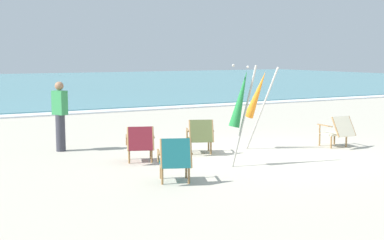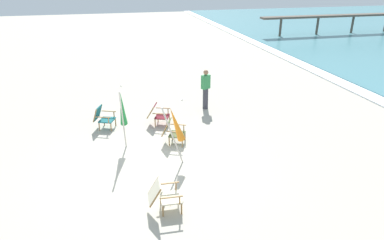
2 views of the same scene
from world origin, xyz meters
name	(u,v)px [view 1 (image 1 of 2)]	position (x,y,z in m)	size (l,w,h in m)	color
ground_plane	(267,155)	(0.00, 0.00, 0.00)	(80.00, 80.00, 0.00)	#B7AF9E
sea	(13,84)	(0.00, 30.75, 0.05)	(80.00, 40.00, 0.10)	teal
surf_band	(109,111)	(0.00, 10.45, 0.03)	(80.00, 1.10, 0.06)	white
beach_chair_mid_center	(140,143)	(-2.86, 0.57, 0.42)	(0.81, 0.92, 0.78)	maroon
beach_chair_back_left	(200,135)	(-1.27, 0.81, 0.43)	(0.81, 0.89, 0.80)	#515B33
beach_chair_front_right	(338,130)	(2.08, -0.05, 0.42)	(0.62, 0.80, 0.78)	beige
beach_chair_far_center	(175,159)	(-3.02, -1.37, 0.43)	(0.78, 0.83, 0.82)	#196066
umbrella_furled_green	(241,100)	(-1.21, -0.72, 1.35)	(0.62, 0.29, 2.07)	#B7B2A8
umbrella_furled_orange	(257,95)	(0.17, 0.65, 1.30)	(0.56, 0.77, 2.00)	#B7B2A8
person_near_chairs	(60,116)	(-3.96, 2.71, 0.84)	(0.33, 0.39, 1.63)	#383842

